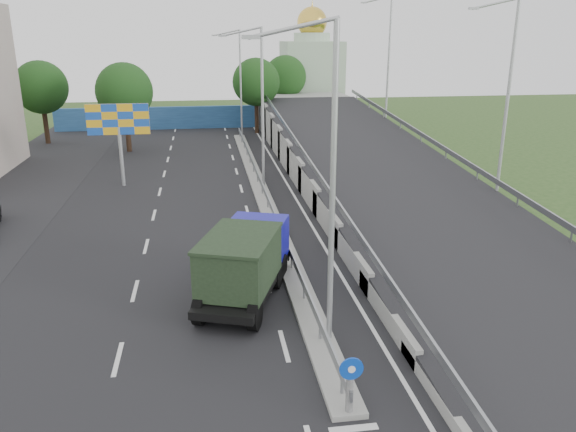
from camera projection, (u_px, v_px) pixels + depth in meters
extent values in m
cube|color=black|center=(217.00, 218.00, 31.34)|extent=(26.00, 90.00, 0.04)
cube|color=gray|center=(262.00, 195.00, 35.50)|extent=(1.00, 44.00, 0.20)
cube|color=gray|center=(449.00, 154.00, 36.55)|extent=(0.10, 50.00, 0.32)
cube|color=gray|center=(306.00, 159.00, 35.20)|extent=(0.10, 50.00, 0.32)
cube|color=gray|center=(262.00, 185.00, 35.30)|extent=(0.08, 44.00, 0.32)
cylinder|color=gray|center=(262.00, 189.00, 35.38)|extent=(0.09, 0.09, 0.60)
cylinder|color=black|center=(350.00, 392.00, 14.78)|extent=(0.20, 0.20, 1.20)
cylinder|color=#0C3FBF|center=(351.00, 369.00, 14.47)|extent=(0.64, 0.05, 0.64)
cylinder|color=white|center=(352.00, 369.00, 14.44)|extent=(0.20, 0.03, 0.20)
cylinder|color=#B2B5B7|center=(333.00, 192.00, 17.04)|extent=(0.18, 0.18, 10.00)
cylinder|color=#B2B5B7|center=(294.00, 28.00, 15.41)|extent=(2.57, 0.12, 0.66)
cube|color=#B2B5B7|center=(251.00, 37.00, 15.31)|extent=(0.50, 0.18, 0.12)
cylinder|color=#B2B5B7|center=(263.00, 110.00, 35.85)|extent=(0.18, 0.18, 10.00)
cylinder|color=#B2B5B7|center=(242.00, 31.00, 34.22)|extent=(2.57, 0.12, 0.66)
cube|color=#B2B5B7|center=(222.00, 36.00, 34.13)|extent=(0.50, 0.18, 0.12)
cylinder|color=#B2B5B7|center=(241.00, 84.00, 54.67)|extent=(0.18, 0.18, 10.00)
cylinder|color=#B2B5B7|center=(227.00, 33.00, 53.03)|extent=(2.57, 0.12, 0.66)
cube|color=#B2B5B7|center=(214.00, 35.00, 52.94)|extent=(0.50, 0.18, 0.12)
cube|color=navy|center=(198.00, 117.00, 60.93)|extent=(30.00, 0.50, 2.40)
cube|color=#B2CCAD|center=(311.00, 79.00, 69.43)|extent=(7.00, 7.00, 9.00)
cylinder|color=#B2CCAD|center=(312.00, 37.00, 67.89)|extent=(4.40, 4.40, 1.00)
sphere|color=gold|center=(312.00, 22.00, 67.37)|extent=(3.60, 3.60, 3.60)
cone|color=gold|center=(312.00, 4.00, 66.75)|extent=(0.30, 0.30, 1.20)
cylinder|color=#B2B5B7|center=(121.00, 157.00, 37.40)|extent=(0.24, 0.24, 4.00)
cube|color=gold|center=(118.00, 119.00, 36.63)|extent=(4.00, 0.20, 2.00)
cylinder|color=black|center=(128.00, 129.00, 48.55)|extent=(0.44, 0.44, 4.00)
sphere|color=#0F3813|center=(124.00, 91.00, 47.56)|extent=(4.80, 4.80, 4.80)
cylinder|color=black|center=(257.00, 114.00, 57.78)|extent=(0.44, 0.44, 4.00)
sphere|color=#0F3813|center=(256.00, 82.00, 56.79)|extent=(4.80, 4.80, 4.80)
cylinder|color=black|center=(46.00, 122.00, 52.12)|extent=(0.44, 0.44, 4.00)
sphere|color=#0F3813|center=(41.00, 87.00, 51.13)|extent=(4.80, 4.80, 4.80)
cylinder|color=black|center=(285.00, 105.00, 64.93)|extent=(0.44, 0.44, 4.00)
sphere|color=#0F3813|center=(285.00, 77.00, 63.94)|extent=(4.80, 4.80, 4.80)
cylinder|color=black|center=(235.00, 263.00, 23.77)|extent=(0.69, 1.14, 1.09)
cylinder|color=black|center=(281.00, 267.00, 23.40)|extent=(0.69, 1.14, 1.09)
cylinder|color=black|center=(229.00, 271.00, 22.94)|extent=(0.69, 1.14, 1.09)
cylinder|color=black|center=(276.00, 275.00, 22.57)|extent=(0.69, 1.14, 1.09)
cylinder|color=black|center=(200.00, 310.00, 19.71)|extent=(0.69, 1.14, 1.09)
cylinder|color=black|center=(255.00, 315.00, 19.35)|extent=(0.69, 1.14, 1.09)
cube|color=black|center=(245.00, 282.00, 21.60)|extent=(4.22, 6.53, 0.30)
cube|color=#0E0C89|center=(259.00, 237.00, 23.47)|extent=(2.67, 2.26, 1.68)
cube|color=black|center=(263.00, 222.00, 24.04)|extent=(1.79, 0.69, 0.69)
cube|color=black|center=(264.00, 253.00, 24.57)|extent=(2.19, 0.91, 0.49)
cube|color=black|center=(240.00, 262.00, 20.72)|extent=(3.51, 4.34, 1.78)
cube|color=black|center=(239.00, 238.00, 20.43)|extent=(3.63, 4.46, 0.12)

